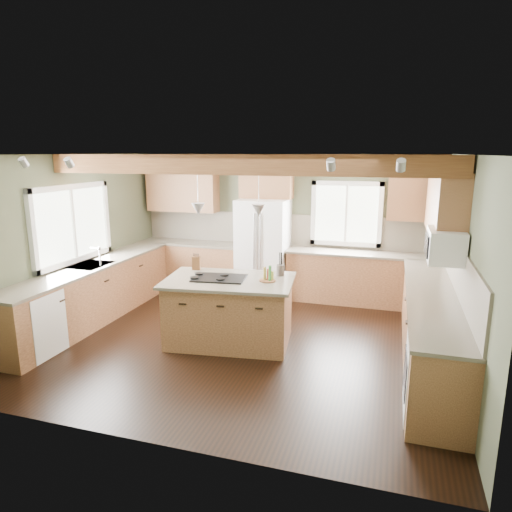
% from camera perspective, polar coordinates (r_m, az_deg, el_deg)
% --- Properties ---
extents(floor, '(5.60, 5.60, 0.00)m').
position_cam_1_polar(floor, '(6.65, -1.75, -10.44)').
color(floor, black).
rests_on(floor, ground).
extents(ceiling, '(5.60, 5.60, 0.00)m').
position_cam_1_polar(ceiling, '(6.11, -1.92, 12.57)').
color(ceiling, silver).
rests_on(ceiling, wall_back).
extents(wall_back, '(5.60, 0.00, 5.60)m').
position_cam_1_polar(wall_back, '(8.62, 3.53, 3.96)').
color(wall_back, '#4A5139').
rests_on(wall_back, ground).
extents(wall_left, '(0.00, 5.00, 5.00)m').
position_cam_1_polar(wall_left, '(7.61, -22.22, 1.84)').
color(wall_left, '#4A5139').
rests_on(wall_left, ground).
extents(wall_right, '(0.00, 5.00, 5.00)m').
position_cam_1_polar(wall_right, '(5.99, 24.45, -1.14)').
color(wall_right, '#4A5139').
rests_on(wall_right, ground).
extents(ceiling_beam, '(5.55, 0.26, 0.26)m').
position_cam_1_polar(ceiling_beam, '(6.02, -2.22, 11.33)').
color(ceiling_beam, '#582F19').
rests_on(ceiling_beam, ceiling).
extents(soffit_trim, '(5.55, 0.20, 0.10)m').
position_cam_1_polar(soffit_trim, '(8.42, 3.49, 12.22)').
color(soffit_trim, '#582F19').
rests_on(soffit_trim, ceiling).
extents(backsplash_back, '(5.58, 0.03, 0.58)m').
position_cam_1_polar(backsplash_back, '(8.62, 3.50, 3.35)').
color(backsplash_back, brown).
rests_on(backsplash_back, wall_back).
extents(backsplash_right, '(0.03, 3.70, 0.58)m').
position_cam_1_polar(backsplash_right, '(6.06, 24.17, -1.85)').
color(backsplash_right, brown).
rests_on(backsplash_right, wall_right).
extents(base_cab_back_left, '(2.02, 0.60, 0.88)m').
position_cam_1_polar(base_cab_back_left, '(9.09, -8.03, -1.21)').
color(base_cab_back_left, brown).
rests_on(base_cab_back_left, floor).
extents(counter_back_left, '(2.06, 0.64, 0.04)m').
position_cam_1_polar(counter_back_left, '(8.99, -8.13, 1.64)').
color(counter_back_left, '#4C4338').
rests_on(counter_back_left, base_cab_back_left).
extents(base_cab_back_right, '(2.62, 0.60, 0.88)m').
position_cam_1_polar(base_cab_back_right, '(8.29, 13.03, -2.80)').
color(base_cab_back_right, brown).
rests_on(base_cab_back_right, floor).
extents(counter_back_right, '(2.66, 0.64, 0.04)m').
position_cam_1_polar(counter_back_right, '(8.18, 13.19, 0.31)').
color(counter_back_right, '#4C4338').
rests_on(counter_back_right, base_cab_back_right).
extents(base_cab_left, '(0.60, 3.70, 0.88)m').
position_cam_1_polar(base_cab_left, '(7.67, -19.70, -4.51)').
color(base_cab_left, brown).
rests_on(base_cab_left, floor).
extents(counter_left, '(0.64, 3.74, 0.04)m').
position_cam_1_polar(counter_left, '(7.55, -19.96, -1.18)').
color(counter_left, '#4C4338').
rests_on(counter_left, base_cab_left).
extents(base_cab_right, '(0.60, 3.70, 0.88)m').
position_cam_1_polar(base_cab_right, '(6.25, 20.91, -8.53)').
color(base_cab_right, brown).
rests_on(base_cab_right, floor).
extents(counter_right, '(0.64, 3.74, 0.04)m').
position_cam_1_polar(counter_right, '(6.11, 21.25, -4.50)').
color(counter_right, '#4C4338').
rests_on(counter_right, base_cab_right).
extents(upper_cab_back_left, '(1.40, 0.35, 0.90)m').
position_cam_1_polar(upper_cab_back_left, '(9.05, -9.16, 8.39)').
color(upper_cab_back_left, brown).
rests_on(upper_cab_back_left, wall_back).
extents(upper_cab_over_fridge, '(0.96, 0.35, 0.70)m').
position_cam_1_polar(upper_cab_over_fridge, '(8.43, 1.32, 9.59)').
color(upper_cab_over_fridge, brown).
rests_on(upper_cab_over_fridge, wall_back).
extents(upper_cab_right, '(0.35, 2.20, 0.90)m').
position_cam_1_polar(upper_cab_right, '(6.75, 22.56, 6.10)').
color(upper_cab_right, brown).
rests_on(upper_cab_right, wall_right).
extents(upper_cab_back_corner, '(0.90, 0.35, 0.90)m').
position_cam_1_polar(upper_cab_back_corner, '(8.14, 19.37, 7.35)').
color(upper_cab_back_corner, brown).
rests_on(upper_cab_back_corner, wall_back).
extents(window_left, '(0.04, 1.60, 1.05)m').
position_cam_1_polar(window_left, '(7.60, -22.03, 3.75)').
color(window_left, white).
rests_on(window_left, wall_left).
extents(window_back, '(1.10, 0.04, 1.00)m').
position_cam_1_polar(window_back, '(8.37, 11.23, 5.20)').
color(window_back, white).
rests_on(window_back, wall_back).
extents(sink, '(0.50, 0.65, 0.03)m').
position_cam_1_polar(sink, '(7.55, -19.96, -1.14)').
color(sink, '#262628').
rests_on(sink, counter_left).
extents(faucet, '(0.02, 0.02, 0.28)m').
position_cam_1_polar(faucet, '(7.41, -18.93, -0.16)').
color(faucet, '#B2B2B7').
rests_on(faucet, sink).
extents(dishwasher, '(0.60, 0.60, 0.84)m').
position_cam_1_polar(dishwasher, '(6.73, -26.21, -7.61)').
color(dishwasher, white).
rests_on(dishwasher, floor).
extents(oven, '(0.60, 0.72, 0.84)m').
position_cam_1_polar(oven, '(5.06, 21.70, -13.87)').
color(oven, white).
rests_on(oven, floor).
extents(microwave, '(0.40, 0.70, 0.38)m').
position_cam_1_polar(microwave, '(5.86, 22.61, 1.25)').
color(microwave, white).
rests_on(microwave, wall_right).
extents(pendant_left, '(0.18, 0.18, 0.16)m').
position_cam_1_polar(pendant_left, '(6.22, -7.24, 5.83)').
color(pendant_left, '#B2B2B7').
rests_on(pendant_left, ceiling).
extents(pendant_right, '(0.18, 0.18, 0.16)m').
position_cam_1_polar(pendant_right, '(6.03, 0.33, 5.72)').
color(pendant_right, '#B2B2B7').
rests_on(pendant_right, ceiling).
extents(refrigerator, '(0.90, 0.74, 1.80)m').
position_cam_1_polar(refrigerator, '(8.40, 0.90, 0.98)').
color(refrigerator, white).
rests_on(refrigerator, floor).
extents(island, '(1.77, 1.21, 0.88)m').
position_cam_1_polar(island, '(6.45, -3.34, -7.01)').
color(island, brown).
rests_on(island, floor).
extents(island_top, '(1.89, 1.33, 0.04)m').
position_cam_1_polar(island_top, '(6.31, -3.39, -3.08)').
color(island_top, '#4C4338').
rests_on(island_top, island).
extents(cooktop, '(0.77, 0.56, 0.02)m').
position_cam_1_polar(cooktop, '(6.33, -4.61, -2.76)').
color(cooktop, black).
rests_on(cooktop, island_top).
extents(knife_block, '(0.14, 0.12, 0.20)m').
position_cam_1_polar(knife_block, '(6.84, -7.48, -0.88)').
color(knife_block, brown).
rests_on(knife_block, island_top).
extents(utensil_crock, '(0.13, 0.13, 0.15)m').
position_cam_1_polar(utensil_crock, '(6.48, 3.07, -1.78)').
color(utensil_crock, '#433C35').
rests_on(utensil_crock, island_top).
extents(bottle_tray, '(0.24, 0.24, 0.21)m').
position_cam_1_polar(bottle_tray, '(6.18, 1.46, -2.21)').
color(bottle_tray, brown).
rests_on(bottle_tray, island_top).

